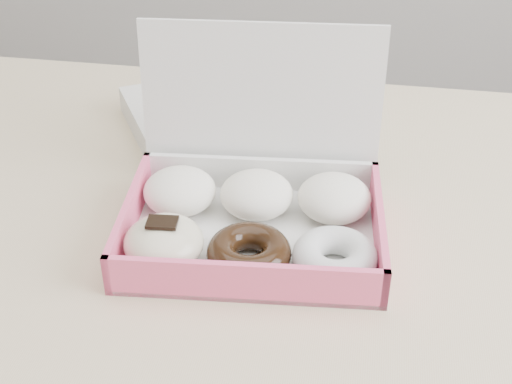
# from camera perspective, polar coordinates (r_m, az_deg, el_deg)

# --- Properties ---
(table) EXTENTS (1.20, 0.80, 0.75)m
(table) POSITION_cam_1_polar(r_m,az_deg,el_deg) (0.82, -0.75, -7.35)
(table) COLOR #CDB086
(table) RESTS_ON ground
(donut_box) EXTENTS (0.29, 0.25, 0.20)m
(donut_box) POSITION_cam_1_polar(r_m,az_deg,el_deg) (0.75, -0.36, -1.25)
(donut_box) COLOR white
(donut_box) RESTS_ON table
(newspapers) EXTENTS (0.29, 0.27, 0.04)m
(newspapers) POSITION_cam_1_polar(r_m,az_deg,el_deg) (0.97, -3.20, 6.30)
(newspapers) COLOR white
(newspapers) RESTS_ON table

